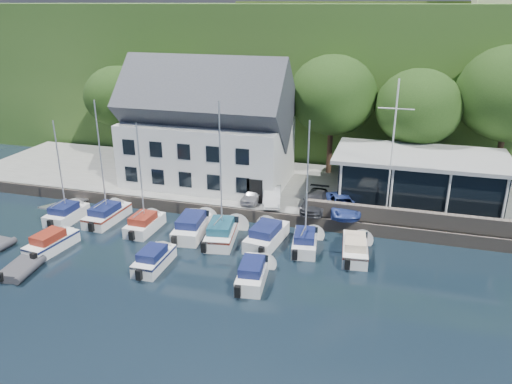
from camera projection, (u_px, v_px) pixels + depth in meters
ground at (219, 299)px, 29.02m from camera, size 180.00×180.00×0.00m
quay at (287, 189)px, 44.55m from camera, size 60.00×13.00×1.00m
quay_face at (268, 218)px, 38.72m from camera, size 60.00×0.30×1.00m
hillside at (348, 55)px, 81.82m from camera, size 160.00×75.00×16.00m
field_patch at (404, 2)px, 84.01m from camera, size 50.00×30.00×0.30m
harbor_building at (207, 134)px, 43.75m from camera, size 14.40×8.20×8.70m
club_pavilion at (419, 179)px, 39.43m from camera, size 13.20×7.20×4.10m
seawall at (432, 220)px, 35.56m from camera, size 18.00×0.50×1.20m
gangway at (70, 210)px, 41.39m from camera, size 1.20×6.00×1.40m
car_silver at (253, 194)px, 40.45m from camera, size 1.54×3.39×1.13m
car_white at (272, 196)px, 39.97m from camera, size 2.17×4.10×1.28m
car_dgrey at (315, 201)px, 38.88m from camera, size 1.82×4.46×1.29m
car_blue at (342, 204)px, 38.14m from camera, size 2.83×4.39×1.40m
flagpole at (392, 151)px, 35.75m from camera, size 2.47×0.20×10.30m
tree_0 at (119, 112)px, 51.30m from camera, size 6.77×6.77×9.25m
tree_1 at (168, 111)px, 49.90m from camera, size 7.22×7.22×9.87m
tree_3 at (331, 116)px, 45.59m from camera, size 7.99×7.99×10.92m
tree_4 at (416, 127)px, 43.24m from camera, size 7.34×7.34×10.03m
tree_5 at (506, 118)px, 41.93m from camera, size 8.82×8.82×12.06m
boat_r1_0 at (60, 167)px, 37.84m from camera, size 2.08×5.33×8.90m
boat_r1_1 at (102, 168)px, 37.79m from camera, size 2.29×6.26×8.73m
boat_r1_2 at (141, 178)px, 36.21m from camera, size 1.93×5.38×8.47m
boat_r1_3 at (193, 224)px, 37.02m from camera, size 2.78×7.23×1.53m
boat_r1_4 at (221, 180)px, 34.66m from camera, size 3.08×7.01×9.18m
boat_r1_5 at (267, 233)px, 35.46m from camera, size 2.82×6.74×1.54m
boat_r1_6 at (307, 192)px, 33.49m from camera, size 2.46×5.72×8.44m
boat_r1_7 at (355, 246)px, 33.75m from camera, size 2.42×6.33×1.45m
boat_r2_0 at (51, 241)px, 34.46m from camera, size 2.38×5.86×1.45m
boat_r2_2 at (154, 257)px, 32.30m from camera, size 1.70×5.29×1.39m
boat_r2_3 at (253, 271)px, 30.65m from camera, size 2.37×6.08×1.44m
dinghy_1 at (21, 267)px, 31.72m from camera, size 2.37×3.50×0.76m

